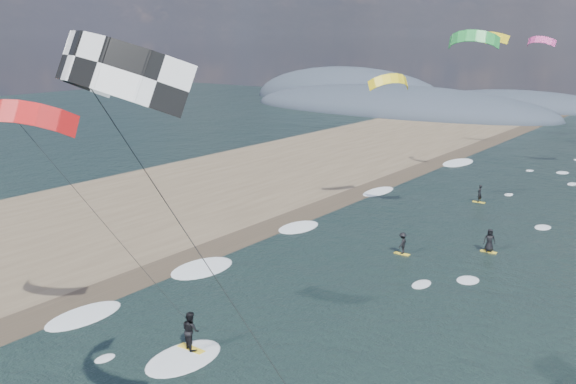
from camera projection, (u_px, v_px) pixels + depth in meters
The scene contains 8 objects.
sand_strip at pixel (10, 247), 45.44m from camera, with size 26.00×240.00×0.00m, color brown.
wet_sand_strip at pixel (121, 285), 38.56m from camera, with size 3.00×240.00×0.00m, color #382D23.
coastal_hills at pixel (390, 106), 133.99m from camera, with size 80.00×41.00×15.00m.
kitesurfer_near_a at pixel (133, 163), 14.71m from camera, with size 8.20×9.17×15.27m.
kitesurfer_near_b at pixel (68, 189), 26.67m from camera, with size 7.34×8.82×12.88m.
far_kitesurfers at pixel (451, 231), 46.48m from camera, with size 6.45×17.46×1.67m.
bg_kite_field at pixel (559, 64), 69.13m from camera, with size 12.90×60.95×7.82m.
shoreline_surf at pixel (191, 267), 41.59m from camera, with size 2.40×79.40×0.11m.
Camera 1 is at (17.44, -13.14, 14.74)m, focal length 40.00 mm.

